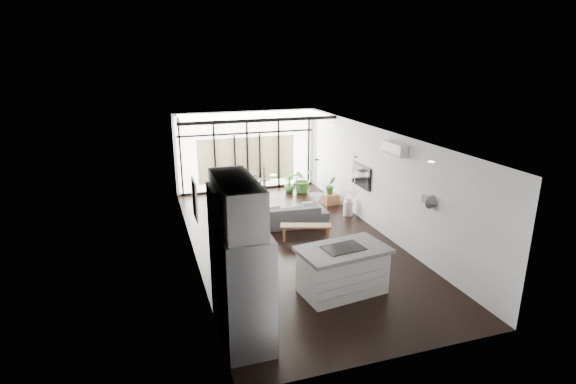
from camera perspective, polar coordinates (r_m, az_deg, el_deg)
floor at (r=11.79m, az=0.46°, el=-6.23°), size 5.00×10.00×0.00m
ceiling at (r=10.99m, az=0.49°, el=7.31°), size 5.00×10.00×0.00m
wall_left at (r=10.81m, az=-12.19°, el=-0.90°), size 0.02×10.00×2.80m
wall_right at (r=12.31m, az=11.58°, el=1.34°), size 0.02×10.00×2.80m
wall_back at (r=15.98m, az=-5.28°, el=5.22°), size 5.00×0.02×2.80m
wall_front at (r=7.09m, az=13.72°, el=-10.86°), size 5.00×0.02×2.80m
glazing at (r=15.87m, az=-5.18°, el=5.14°), size 5.00×0.20×2.80m
skylight at (r=14.79m, az=-4.54°, el=9.67°), size 4.70×1.90×0.06m
neighbour_building at (r=16.00m, az=-5.21°, el=4.14°), size 3.50×0.02×1.60m
island at (r=9.27m, az=6.94°, el=-9.83°), size 1.90×1.28×0.97m
cooktop at (r=9.06m, az=7.05°, el=-7.05°), size 0.86×0.63×0.01m
fridge at (r=7.42m, az=-5.29°, el=-12.57°), size 0.78×0.97×2.00m
appliance_column at (r=7.97m, az=-7.19°, el=-8.11°), size 0.67×0.70×2.58m
upper_cabinets at (r=7.27m, az=-6.56°, el=-1.60°), size 0.62×1.75×0.86m
pendant_left at (r=8.62m, az=3.59°, el=-0.82°), size 0.26×0.26×0.18m
pendant_right at (r=8.93m, az=8.36°, el=-0.33°), size 0.26×0.26×0.18m
sofa at (r=12.68m, az=0.27°, el=-2.54°), size 2.13×0.76×0.82m
console_bench at (r=11.77m, az=2.27°, el=-5.16°), size 1.35×0.73×0.42m
pouf at (r=13.10m, az=-1.93°, el=-2.96°), size 0.54×0.54×0.35m
crate at (r=14.63m, az=5.40°, el=-0.89°), size 0.47×0.47×0.34m
plant_tall at (r=15.79m, az=1.85°, el=1.25°), size 1.16×1.20×0.72m
plant_med at (r=15.76m, az=0.16°, el=0.56°), size 0.66×0.75×0.37m
plant_crate at (r=14.54m, az=5.43°, el=0.24°), size 0.34×0.60×0.27m
milk_can at (r=13.64m, az=7.65°, el=-1.82°), size 0.30×0.30×0.56m
bistro_set at (r=15.68m, az=-4.94°, el=1.17°), size 1.64×0.76×0.77m
tv at (r=13.16m, az=9.27°, el=2.04°), size 0.05×1.10×0.65m
ac_unit at (r=11.34m, az=13.34°, el=5.36°), size 0.22×0.90×0.30m
framed_art at (r=10.29m, az=-11.76°, el=-0.91°), size 0.04×0.70×0.90m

